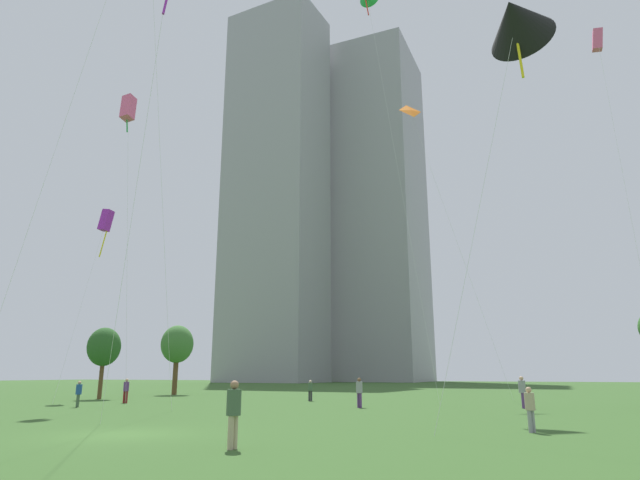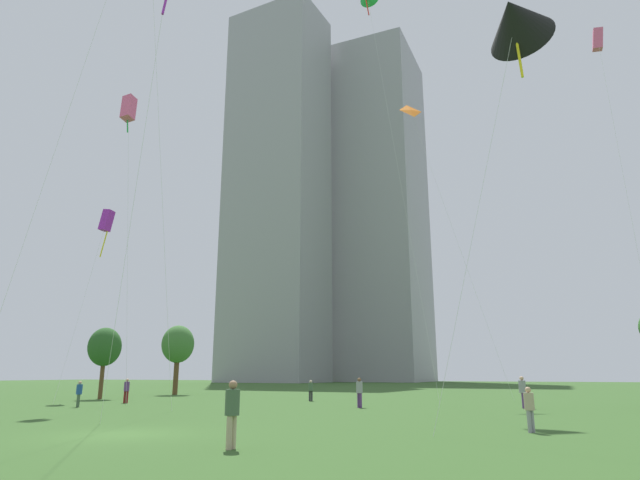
% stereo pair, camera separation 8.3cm
% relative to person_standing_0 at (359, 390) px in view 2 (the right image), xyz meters
% --- Properties ---
extents(ground, '(280.00, 280.00, 0.00)m').
position_rel_person_standing_0_xyz_m(ground, '(-3.07, -16.98, -1.02)').
color(ground, '#335623').
extents(person_standing_0, '(0.39, 0.39, 1.76)m').
position_rel_person_standing_0_xyz_m(person_standing_0, '(0.00, 0.00, 0.00)').
color(person_standing_0, '#593372').
rests_on(person_standing_0, ground).
extents(person_standing_1, '(0.34, 0.34, 1.54)m').
position_rel_person_standing_0_xyz_m(person_standing_1, '(9.79, -11.28, -0.13)').
color(person_standing_1, gray).
rests_on(person_standing_1, ground).
extents(person_standing_2, '(0.34, 0.34, 1.54)m').
position_rel_person_standing_0_xyz_m(person_standing_2, '(-5.86, 6.41, -0.13)').
color(person_standing_2, '#2D2D33').
rests_on(person_standing_2, ground).
extents(person_standing_3, '(0.40, 0.40, 1.81)m').
position_rel_person_standing_0_xyz_m(person_standing_3, '(2.23, -18.81, 0.03)').
color(person_standing_3, tan).
rests_on(person_standing_3, ground).
extents(person_standing_4, '(0.35, 0.35, 1.56)m').
position_rel_person_standing_0_xyz_m(person_standing_4, '(-16.27, -5.85, -0.11)').
color(person_standing_4, '#3F593F').
rests_on(person_standing_4, ground).
extents(person_standing_5, '(0.37, 0.37, 1.66)m').
position_rel_person_standing_0_xyz_m(person_standing_5, '(-16.77, -1.05, -0.05)').
color(person_standing_5, maroon).
rests_on(person_standing_5, ground).
extents(person_standing_6, '(0.41, 0.41, 1.84)m').
position_rel_person_standing_0_xyz_m(person_standing_6, '(9.26, 2.82, 0.05)').
color(person_standing_6, '#593372').
rests_on(person_standing_6, ground).
extents(kite_flying_1, '(7.56, 2.93, 25.50)m').
position_rel_person_standing_0_xyz_m(kite_flying_1, '(1.83, 10.95, 23.51)').
color(kite_flying_1, silver).
rests_on(kite_flying_1, ground).
extents(kite_flying_4, '(0.92, 7.50, 22.72)m').
position_rel_person_standing_0_xyz_m(kite_flying_4, '(15.47, 0.93, 20.90)').
color(kite_flying_4, silver).
rests_on(kite_flying_4, ground).
extents(kite_flying_5, '(5.42, 3.26, 17.28)m').
position_rel_person_standing_0_xyz_m(kite_flying_5, '(10.59, -12.08, 14.70)').
color(kite_flying_5, silver).
rests_on(kite_flying_5, ground).
extents(kite_flying_6, '(3.42, 6.61, 16.01)m').
position_rel_person_standing_0_xyz_m(kite_flying_6, '(-23.69, 2.65, 13.92)').
color(kite_flying_6, silver).
rests_on(kite_flying_6, ground).
extents(kite_flying_8, '(3.29, 1.23, 23.16)m').
position_rel_person_standing_0_xyz_m(kite_flying_8, '(-17.60, -2.53, 21.01)').
color(kite_flying_8, silver).
rests_on(kite_flying_8, ground).
extents(park_tree_0, '(2.67, 2.67, 5.74)m').
position_rel_person_standing_0_xyz_m(park_tree_0, '(-23.02, 3.15, 3.11)').
color(park_tree_0, brown).
rests_on(park_tree_0, ground).
extents(park_tree_2, '(3.20, 3.20, 6.74)m').
position_rel_person_standing_0_xyz_m(park_tree_2, '(-23.17, 13.29, 3.81)').
color(park_tree_2, brown).
rests_on(park_tree_2, ground).
extents(distant_highrise_0, '(25.46, 18.89, 99.26)m').
position_rel_person_standing_0_xyz_m(distant_highrise_0, '(-48.74, 86.43, 48.62)').
color(distant_highrise_0, '#939399').
rests_on(distant_highrise_0, ground).
extents(distant_highrise_1, '(26.26, 26.94, 95.13)m').
position_rel_person_standing_0_xyz_m(distant_highrise_1, '(-28.52, 109.14, 46.55)').
color(distant_highrise_1, '#939399').
rests_on(distant_highrise_1, ground).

